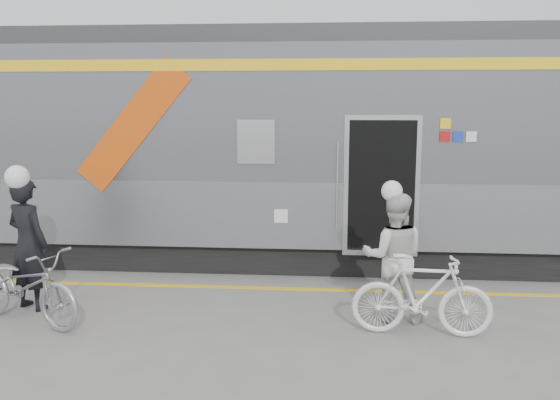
# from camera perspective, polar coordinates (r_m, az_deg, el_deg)

# --- Properties ---
(ground) EXTENTS (90.00, 90.00, 0.00)m
(ground) POSITION_cam_1_polar(r_m,az_deg,el_deg) (7.34, -1.66, -13.75)
(ground) COLOR slate
(ground) RESTS_ON ground
(train) EXTENTS (24.00, 3.17, 4.10)m
(train) POSITION_cam_1_polar(r_m,az_deg,el_deg) (11.01, -2.35, 5.16)
(train) COLOR black
(train) RESTS_ON ground
(safety_strip) EXTENTS (24.00, 0.12, 0.01)m
(safety_strip) POSITION_cam_1_polar(r_m,az_deg,el_deg) (9.34, -0.19, -8.50)
(safety_strip) COLOR yellow
(safety_strip) RESTS_ON ground
(man) EXTENTS (0.80, 0.68, 1.87)m
(man) POSITION_cam_1_polar(r_m,az_deg,el_deg) (8.98, -23.09, -3.90)
(man) COLOR black
(man) RESTS_ON ground
(bicycle_left) EXTENTS (2.06, 1.40, 1.03)m
(bicycle_left) POSITION_cam_1_polar(r_m,az_deg,el_deg) (8.52, -23.42, -7.54)
(bicycle_left) COLOR #9B9DA2
(bicycle_left) RESTS_ON ground
(woman) EXTENTS (0.88, 0.71, 1.72)m
(woman) POSITION_cam_1_polar(r_m,az_deg,el_deg) (8.02, 10.88, -5.38)
(woman) COLOR silver
(woman) RESTS_ON ground
(bicycle_right) EXTENTS (1.76, 0.60, 1.04)m
(bicycle_right) POSITION_cam_1_polar(r_m,az_deg,el_deg) (7.63, 13.50, -8.91)
(bicycle_right) COLOR silver
(bicycle_right) RESTS_ON ground
(helmet_man) EXTENTS (0.32, 0.32, 0.32)m
(helmet_man) POSITION_cam_1_polar(r_m,az_deg,el_deg) (8.80, -23.56, 3.05)
(helmet_man) COLOR white
(helmet_man) RESTS_ON man
(helmet_woman) EXTENTS (0.28, 0.28, 0.28)m
(helmet_woman) POSITION_cam_1_polar(r_m,az_deg,el_deg) (7.82, 11.11, 1.70)
(helmet_woman) COLOR white
(helmet_woman) RESTS_ON woman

